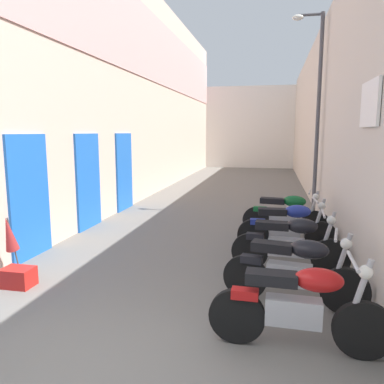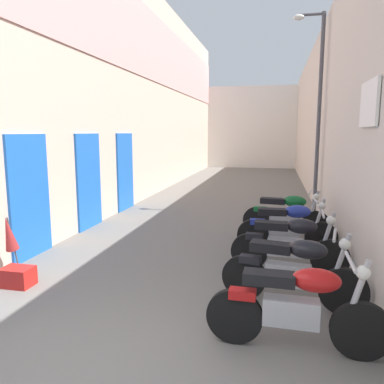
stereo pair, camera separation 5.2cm
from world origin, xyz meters
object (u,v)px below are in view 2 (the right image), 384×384
(motorcycle_fourth, at_px, (288,226))
(plastic_crate, at_px, (18,277))
(motorcycle_fifth, at_px, (286,214))
(street_lamp, at_px, (316,102))
(motorcycle_nearest, at_px, (297,305))
(motorcycle_third, at_px, (290,243))
(motorcycle_second, at_px, (293,269))
(umbrella_leaning, at_px, (9,234))

(motorcycle_fourth, height_order, plastic_crate, motorcycle_fourth)
(motorcycle_fifth, distance_m, plastic_crate, 5.32)
(motorcycle_fifth, height_order, street_lamp, street_lamp)
(motorcycle_nearest, relative_size, motorcycle_fourth, 1.00)
(motorcycle_third, xyz_separation_m, street_lamp, (0.71, 4.37, 2.49))
(plastic_crate, bearing_deg, motorcycle_fourth, 32.74)
(motorcycle_second, distance_m, motorcycle_third, 1.21)
(motorcycle_fifth, bearing_deg, motorcycle_third, -90.00)
(motorcycle_third, bearing_deg, plastic_crate, -160.28)
(plastic_crate, relative_size, street_lamp, 0.09)
(motorcycle_fourth, distance_m, street_lamp, 4.16)
(street_lamp, bearing_deg, motorcycle_nearest, -96.10)
(motorcycle_third, relative_size, street_lamp, 0.36)
(plastic_crate, distance_m, street_lamp, 7.91)
(motorcycle_second, distance_m, motorcycle_fourth, 2.31)
(motorcycle_fifth, bearing_deg, motorcycle_second, -90.00)
(motorcycle_fifth, xyz_separation_m, umbrella_leaning, (-4.25, -3.27, 0.18))
(plastic_crate, xyz_separation_m, street_lamp, (4.60, 5.76, 2.85))
(street_lamp, bearing_deg, plastic_crate, -128.59)
(motorcycle_fourth, distance_m, motorcycle_fifth, 1.11)
(motorcycle_fourth, distance_m, plastic_crate, 4.64)
(motorcycle_nearest, bearing_deg, motorcycle_second, 90.01)
(umbrella_leaning, height_order, street_lamp, street_lamp)
(plastic_crate, height_order, umbrella_leaning, umbrella_leaning)
(motorcycle_fourth, xyz_separation_m, plastic_crate, (-3.89, -2.50, -0.36))
(motorcycle_fifth, bearing_deg, street_lamp, 71.83)
(motorcycle_nearest, xyz_separation_m, motorcycle_fifth, (-0.00, 4.46, 0.00))
(motorcycle_nearest, xyz_separation_m, umbrella_leaning, (-4.25, 1.19, 0.18))
(plastic_crate, bearing_deg, motorcycle_nearest, -12.36)
(motorcycle_nearest, distance_m, motorcycle_fourth, 3.36)
(street_lamp, bearing_deg, motorcycle_third, -99.19)
(plastic_crate, bearing_deg, umbrella_leaning, 136.81)
(plastic_crate, distance_m, umbrella_leaning, 0.73)
(motorcycle_second, relative_size, motorcycle_fourth, 0.99)
(motorcycle_fifth, xyz_separation_m, plastic_crate, (-3.89, -3.61, -0.36))
(motorcycle_second, height_order, motorcycle_fourth, same)
(motorcycle_fourth, bearing_deg, motorcycle_nearest, -90.00)
(motorcycle_second, height_order, street_lamp, street_lamp)
(motorcycle_nearest, bearing_deg, motorcycle_fourth, 90.00)
(motorcycle_fifth, height_order, umbrella_leaning, motorcycle_fifth)
(motorcycle_nearest, distance_m, plastic_crate, 4.00)
(motorcycle_nearest, height_order, plastic_crate, motorcycle_nearest)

